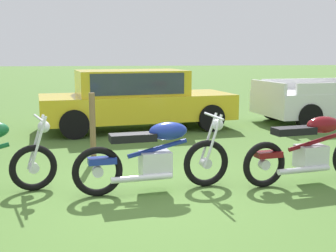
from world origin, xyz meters
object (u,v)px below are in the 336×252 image
fence_post_wooden (93,128)px  car_yellow (135,96)px  motorcycle_blue (156,156)px  motorcycle_maroon (312,149)px

fence_post_wooden → car_yellow: bearing=74.1°
motorcycle_blue → car_yellow: (0.00, 4.85, 0.32)m
motorcycle_blue → car_yellow: car_yellow is taller
motorcycle_blue → car_yellow: 4.86m
motorcycle_blue → fence_post_wooden: bearing=108.3°
car_yellow → motorcycle_blue: bearing=-99.4°
car_yellow → fence_post_wooden: 3.26m
motorcycle_blue → fence_post_wooden: (-0.89, 1.73, 0.11)m
motorcycle_maroon → fence_post_wooden: (-3.12, 1.63, 0.11)m
motorcycle_maroon → car_yellow: (-2.23, 4.75, 0.32)m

